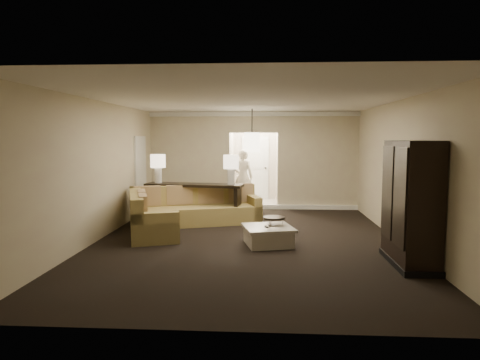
# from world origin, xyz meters

# --- Properties ---
(ground) EXTENTS (8.00, 8.00, 0.00)m
(ground) POSITION_xyz_m (0.00, 0.00, 0.00)
(ground) COLOR black
(ground) RESTS_ON ground
(wall_back) EXTENTS (6.00, 0.04, 2.80)m
(wall_back) POSITION_xyz_m (0.00, 4.00, 1.40)
(wall_back) COLOR beige
(wall_back) RESTS_ON ground
(wall_front) EXTENTS (6.00, 0.04, 2.80)m
(wall_front) POSITION_xyz_m (0.00, -4.00, 1.40)
(wall_front) COLOR beige
(wall_front) RESTS_ON ground
(wall_left) EXTENTS (0.04, 8.00, 2.80)m
(wall_left) POSITION_xyz_m (-3.00, 0.00, 1.40)
(wall_left) COLOR beige
(wall_left) RESTS_ON ground
(wall_right) EXTENTS (0.04, 8.00, 2.80)m
(wall_right) POSITION_xyz_m (3.00, 0.00, 1.40)
(wall_right) COLOR beige
(wall_right) RESTS_ON ground
(ceiling) EXTENTS (6.00, 8.00, 0.02)m
(ceiling) POSITION_xyz_m (0.00, 0.00, 2.80)
(ceiling) COLOR white
(ceiling) RESTS_ON wall_back
(crown_molding) EXTENTS (6.00, 0.10, 0.12)m
(crown_molding) POSITION_xyz_m (0.00, 3.95, 2.73)
(crown_molding) COLOR white
(crown_molding) RESTS_ON wall_back
(baseboard) EXTENTS (6.00, 0.10, 0.12)m
(baseboard) POSITION_xyz_m (0.00, 3.95, 0.06)
(baseboard) COLOR white
(baseboard) RESTS_ON ground
(side_door) EXTENTS (0.05, 0.90, 2.10)m
(side_door) POSITION_xyz_m (-2.97, 2.80, 1.05)
(side_door) COLOR white
(side_door) RESTS_ON ground
(foyer) EXTENTS (1.44, 2.02, 2.80)m
(foyer) POSITION_xyz_m (0.00, 5.34, 1.30)
(foyer) COLOR beige
(foyer) RESTS_ON ground
(sectional_sofa) EXTENTS (3.22, 3.18, 0.92)m
(sectional_sofa) POSITION_xyz_m (-1.54, 1.23, 0.36)
(sectional_sofa) COLOR brown
(sectional_sofa) RESTS_ON ground
(coffee_table) EXTENTS (1.09, 1.09, 0.38)m
(coffee_table) POSITION_xyz_m (0.41, -0.26, 0.19)
(coffee_table) COLOR beige
(coffee_table) RESTS_ON ground
(console_table) EXTENTS (2.47, 0.89, 0.93)m
(console_table) POSITION_xyz_m (-1.40, 2.00, 0.56)
(console_table) COLOR black
(console_table) RESTS_ON ground
(armoire) EXTENTS (0.60, 1.40, 2.01)m
(armoire) POSITION_xyz_m (2.69, -1.41, 0.96)
(armoire) COLOR black
(armoire) RESTS_ON ground
(drink_table) EXTENTS (0.42, 0.42, 0.53)m
(drink_table) POSITION_xyz_m (0.53, -0.13, 0.38)
(drink_table) COLOR black
(drink_table) RESTS_ON ground
(table_lamp_left) EXTENTS (0.37, 0.37, 0.71)m
(table_lamp_left) POSITION_xyz_m (-2.32, 2.13, 1.41)
(table_lamp_left) COLOR silver
(table_lamp_left) RESTS_ON console_table
(table_lamp_right) EXTENTS (0.37, 0.37, 0.71)m
(table_lamp_right) POSITION_xyz_m (-0.48, 1.87, 1.41)
(table_lamp_right) COLOR silver
(table_lamp_right) RESTS_ON console_table
(pendant_light) EXTENTS (0.38, 0.38, 1.09)m
(pendant_light) POSITION_xyz_m (0.00, 2.70, 1.95)
(pendant_light) COLOR black
(pendant_light) RESTS_ON ceiling
(person) EXTENTS (0.69, 0.46, 1.89)m
(person) POSITION_xyz_m (-0.34, 4.68, 0.94)
(person) COLOR beige
(person) RESTS_ON ground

